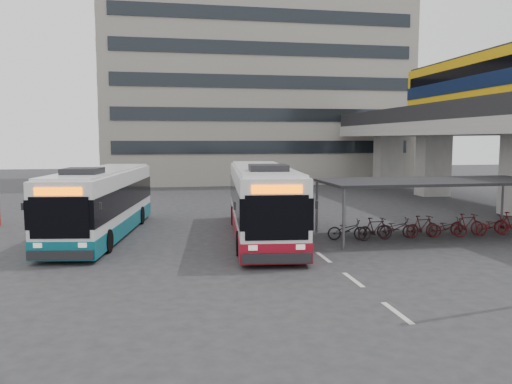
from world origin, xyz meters
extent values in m
plane|color=#28282B|center=(0.00, 0.00, 0.00)|extent=(120.00, 120.00, 0.00)
cube|color=gray|center=(17.00, 18.00, 2.30)|extent=(2.20, 1.60, 4.60)
cube|color=gray|center=(17.00, 26.00, 2.30)|extent=(2.20, 1.60, 4.60)
cube|color=gray|center=(17.00, 12.00, 5.05)|extent=(8.00, 32.00, 0.90)
cube|color=black|center=(13.25, 12.00, 6.05)|extent=(0.35, 32.00, 1.10)
cube|color=#CF9A0C|center=(17.00, 9.61, 7.60)|extent=(2.90, 20.00, 3.90)
cube|color=#091532|center=(17.00, 9.61, 7.80)|extent=(2.98, 20.02, 0.90)
cube|color=black|center=(17.00, 9.61, 8.60)|extent=(2.96, 19.20, 0.70)
cube|color=black|center=(17.00, 9.61, 9.55)|extent=(2.70, 19.60, 0.25)
cylinder|color=#595B60|center=(3.70, 4.80, 1.20)|extent=(0.12, 0.12, 2.40)
cylinder|color=#595B60|center=(13.30, 4.80, 1.20)|extent=(0.12, 0.12, 2.40)
cylinder|color=#595B60|center=(3.70, 1.20, 1.20)|extent=(0.12, 0.12, 2.40)
cube|color=black|center=(8.50, 3.00, 2.48)|extent=(10.00, 4.00, 0.12)
imported|color=black|center=(4.50, 3.00, 0.45)|extent=(1.71, 0.60, 0.90)
imported|color=black|center=(5.64, 3.00, 0.50)|extent=(1.66, 0.47, 1.00)
imported|color=black|center=(6.79, 3.00, 0.45)|extent=(1.71, 0.60, 0.90)
imported|color=black|center=(7.93, 3.00, 0.50)|extent=(1.66, 0.47, 1.00)
imported|color=#350C0F|center=(9.07, 3.00, 0.45)|extent=(1.71, 0.60, 0.90)
imported|color=#3F0C0F|center=(10.21, 3.00, 0.50)|extent=(1.66, 0.47, 1.00)
imported|color=#490C0F|center=(11.36, 3.00, 0.45)|extent=(1.71, 0.60, 0.90)
imported|color=#540C0F|center=(12.50, 3.00, 0.50)|extent=(1.66, 0.47, 1.00)
cube|color=gray|center=(6.00, 36.00, 12.50)|extent=(30.00, 15.00, 25.00)
cube|color=beige|center=(2.50, -6.00, 0.01)|extent=(0.15, 1.60, 0.01)
cube|color=beige|center=(2.50, -3.00, 0.01)|extent=(0.15, 1.60, 0.01)
cube|color=beige|center=(2.50, 0.00, 0.01)|extent=(0.15, 1.60, 0.01)
cube|color=white|center=(0.99, 4.28, 1.73)|extent=(3.52, 11.53, 2.60)
cube|color=maroon|center=(0.99, 4.28, 0.52)|extent=(3.56, 11.57, 0.71)
cube|color=black|center=(0.99, 4.28, 1.84)|extent=(3.58, 11.55, 1.09)
cube|color=#FF6200|center=(0.43, -1.37, 2.69)|extent=(1.69, 0.25, 0.28)
cube|color=black|center=(0.71, 1.45, 3.23)|extent=(1.59, 1.65, 0.26)
cylinder|color=black|center=(-0.49, 0.77, 0.47)|extent=(0.38, 0.97, 0.95)
cylinder|color=black|center=(2.43, 7.33, 0.47)|extent=(0.38, 0.97, 0.95)
cube|color=white|center=(-6.00, 5.77, 1.65)|extent=(3.81, 11.04, 2.48)
cube|color=#0B5A68|center=(-6.00, 5.77, 0.50)|extent=(3.85, 11.09, 0.68)
cube|color=black|center=(-6.00, 5.77, 1.76)|extent=(3.87, 11.07, 1.04)
cube|color=#FF6200|center=(-6.77, 0.41, 2.57)|extent=(1.61, 0.31, 0.27)
cube|color=black|center=(-6.38, 3.09, 3.09)|extent=(1.57, 1.62, 0.25)
cylinder|color=black|center=(-7.55, 2.49, 0.45)|extent=(0.40, 0.93, 0.90)
cylinder|color=black|center=(-4.51, 8.62, 0.45)|extent=(0.40, 0.93, 0.90)
imported|color=black|center=(-0.03, 1.57, 0.81)|extent=(0.63, 0.70, 1.61)
camera|label=1|loc=(-3.10, -17.29, 4.33)|focal=35.00mm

